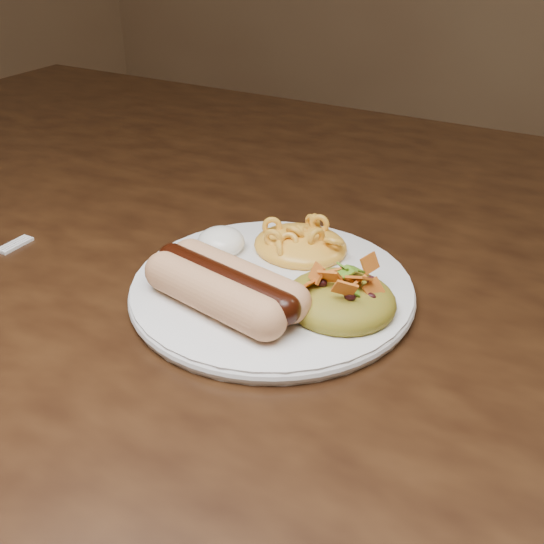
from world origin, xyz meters
The scene contains 6 objects.
table centered at (0.00, 0.00, 0.66)m, with size 1.60×0.90×0.75m.
plate centered at (-0.01, -0.09, 0.76)m, with size 0.23×0.23×0.01m, color white.
hotdog centered at (-0.02, -0.14, 0.78)m, with size 0.12×0.08×0.03m.
mac_and_cheese centered at (-0.01, -0.03, 0.78)m, with size 0.09×0.08×0.03m, color orange.
sour_cream centered at (-0.07, -0.06, 0.77)m, with size 0.04×0.04×0.03m, color white.
taco_salad centered at (0.06, -0.10, 0.78)m, with size 0.09×0.08×0.04m.
Camera 1 is at (0.21, -0.48, 1.03)m, focal length 42.00 mm.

